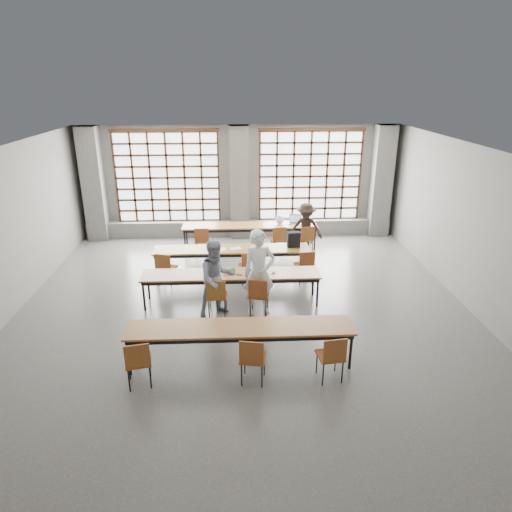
# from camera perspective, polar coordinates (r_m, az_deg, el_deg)

# --- Properties ---
(floor) EXTENTS (11.00, 11.00, 0.00)m
(floor) POSITION_cam_1_polar(r_m,az_deg,el_deg) (10.11, -1.51, -7.06)
(floor) COLOR #4F4F4C
(floor) RESTS_ON ground
(ceiling) EXTENTS (11.00, 11.00, 0.00)m
(ceiling) POSITION_cam_1_polar(r_m,az_deg,el_deg) (8.99, -1.73, 12.97)
(ceiling) COLOR silver
(ceiling) RESTS_ON floor
(wall_back) EXTENTS (10.00, 0.00, 10.00)m
(wall_back) POSITION_cam_1_polar(r_m,az_deg,el_deg) (14.72, -2.10, 9.33)
(wall_back) COLOR slate
(wall_back) RESTS_ON floor
(wall_front) EXTENTS (10.00, 0.00, 10.00)m
(wall_front) POSITION_cam_1_polar(r_m,az_deg,el_deg) (4.57, 0.04, -20.63)
(wall_front) COLOR slate
(wall_front) RESTS_ON floor
(wall_right) EXTENTS (0.00, 11.00, 11.00)m
(wall_right) POSITION_cam_1_polar(r_m,az_deg,el_deg) (10.73, 26.18, 2.55)
(wall_right) COLOR slate
(wall_right) RESTS_ON floor
(column_left) EXTENTS (0.60, 0.55, 3.50)m
(column_left) POSITION_cam_1_polar(r_m,az_deg,el_deg) (15.08, -19.64, 8.41)
(column_left) COLOR #585855
(column_left) RESTS_ON floor
(column_mid) EXTENTS (0.60, 0.55, 3.50)m
(column_mid) POSITION_cam_1_polar(r_m,az_deg,el_deg) (14.44, -2.08, 9.10)
(column_mid) COLOR #585855
(column_mid) RESTS_ON floor
(column_right) EXTENTS (0.60, 0.55, 3.50)m
(column_right) POSITION_cam_1_polar(r_m,az_deg,el_deg) (15.18, 15.38, 8.96)
(column_right) COLOR #585855
(column_right) RESTS_ON floor
(window_left) EXTENTS (3.32, 0.12, 3.00)m
(window_left) POSITION_cam_1_polar(r_m,az_deg,el_deg) (14.75, -11.00, 9.59)
(window_left) COLOR white
(window_left) RESTS_ON wall_back
(window_right) EXTENTS (3.32, 0.12, 3.00)m
(window_right) POSITION_cam_1_polar(r_m,az_deg,el_deg) (14.81, 6.77, 9.86)
(window_right) COLOR white
(window_right) RESTS_ON wall_back
(sill_ledge) EXTENTS (9.80, 0.35, 0.50)m
(sill_ledge) POSITION_cam_1_polar(r_m,az_deg,el_deg) (14.91, -2.01, 3.52)
(sill_ledge) COLOR #585855
(sill_ledge) RESTS_ON floor
(desk_row_a) EXTENTS (4.00, 0.70, 0.73)m
(desk_row_a) POSITION_cam_1_polar(r_m,az_deg,el_deg) (13.64, -0.77, 3.65)
(desk_row_a) COLOR brown
(desk_row_a) RESTS_ON floor
(desk_row_b) EXTENTS (4.00, 0.70, 0.73)m
(desk_row_b) POSITION_cam_1_polar(r_m,az_deg,el_deg) (11.75, -3.05, 0.66)
(desk_row_b) COLOR brown
(desk_row_b) RESTS_ON floor
(desk_row_c) EXTENTS (4.00, 0.70, 0.73)m
(desk_row_c) POSITION_cam_1_polar(r_m,az_deg,el_deg) (10.26, -3.13, -2.51)
(desk_row_c) COLOR brown
(desk_row_c) RESTS_ON floor
(desk_row_d) EXTENTS (4.00, 0.70, 0.73)m
(desk_row_d) POSITION_cam_1_polar(r_m,az_deg,el_deg) (8.15, -1.96, -9.23)
(desk_row_d) COLOR brown
(desk_row_d) RESTS_ON floor
(chair_back_left) EXTENTS (0.44, 0.44, 0.88)m
(chair_back_left) POSITION_cam_1_polar(r_m,az_deg,el_deg) (13.11, -6.79, 2.17)
(chair_back_left) COLOR brown
(chair_back_left) RESTS_ON floor
(chair_back_mid) EXTENTS (0.47, 0.47, 0.88)m
(chair_back_mid) POSITION_cam_1_polar(r_m,az_deg,el_deg) (13.13, 2.86, 2.33)
(chair_back_mid) COLOR brown
(chair_back_mid) RESTS_ON floor
(chair_back_right) EXTENTS (0.48, 0.48, 0.88)m
(chair_back_right) POSITION_cam_1_polar(r_m,az_deg,el_deg) (13.24, 6.32, 2.38)
(chair_back_right) COLOR brown
(chair_back_right) RESTS_ON floor
(chair_mid_left) EXTENTS (0.53, 0.53, 0.88)m
(chair_mid_left) POSITION_cam_1_polar(r_m,az_deg,el_deg) (11.34, -11.27, -1.22)
(chair_mid_left) COLOR brown
(chair_mid_left) RESTS_ON floor
(chair_mid_centre) EXTENTS (0.48, 0.49, 0.88)m
(chair_mid_centre) POSITION_cam_1_polar(r_m,az_deg,el_deg) (11.21, -0.93, -1.05)
(chair_mid_centre) COLOR brown
(chair_mid_centre) RESTS_ON floor
(chair_mid_right) EXTENTS (0.49, 0.50, 0.88)m
(chair_mid_right) POSITION_cam_1_polar(r_m,az_deg,el_deg) (11.34, 6.17, -0.91)
(chair_mid_right) COLOR brown
(chair_mid_right) RESTS_ON floor
(chair_front_left) EXTENTS (0.44, 0.45, 0.88)m
(chair_front_left) POSITION_cam_1_polar(r_m,az_deg,el_deg) (9.75, -4.92, -4.72)
(chair_front_left) COLOR brown
(chair_front_left) RESTS_ON floor
(chair_front_right) EXTENTS (0.49, 0.50, 0.88)m
(chair_front_right) POSITION_cam_1_polar(r_m,az_deg,el_deg) (9.76, 0.33, -4.62)
(chair_front_right) COLOR brown
(chair_front_right) RESTS_ON floor
(chair_near_left) EXTENTS (0.49, 0.50, 0.88)m
(chair_near_left) POSITION_cam_1_polar(r_m,az_deg,el_deg) (7.85, -14.55, -12.38)
(chair_near_left) COLOR brown
(chair_near_left) RESTS_ON floor
(chair_near_mid) EXTENTS (0.49, 0.49, 0.88)m
(chair_near_mid) POSITION_cam_1_polar(r_m,az_deg,el_deg) (7.69, -0.45, -12.40)
(chair_near_mid) COLOR brown
(chair_near_mid) RESTS_ON floor
(chair_near_right) EXTENTS (0.47, 0.48, 0.88)m
(chair_near_right) POSITION_cam_1_polar(r_m,az_deg,el_deg) (7.84, 9.49, -11.98)
(chair_near_right) COLOR brown
(chair_near_right) RESTS_ON floor
(student_male) EXTENTS (0.78, 0.60, 1.90)m
(student_male) POSITION_cam_1_polar(r_m,az_deg,el_deg) (9.70, 0.38, -2.10)
(student_male) COLOR silver
(student_male) RESTS_ON floor
(student_female) EXTENTS (0.99, 0.89, 1.69)m
(student_female) POSITION_cam_1_polar(r_m,az_deg,el_deg) (9.74, -4.92, -2.76)
(student_female) COLOR #181D48
(student_female) RESTS_ON floor
(student_back) EXTENTS (1.08, 0.79, 1.50)m
(student_back) POSITION_cam_1_polar(r_m,az_deg,el_deg) (13.29, 6.23, 3.43)
(student_back) COLOR black
(student_back) RESTS_ON floor
(laptop_front) EXTENTS (0.44, 0.40, 0.26)m
(laptop_front) POSITION_cam_1_polar(r_m,az_deg,el_deg) (10.32, 0.02, -1.57)
(laptop_front) COLOR silver
(laptop_front) RESTS_ON desk_row_c
(laptop_back) EXTENTS (0.41, 0.37, 0.26)m
(laptop_back) POSITION_cam_1_polar(r_m,az_deg,el_deg) (13.82, 4.88, 4.36)
(laptop_back) COLOR silver
(laptop_back) RESTS_ON desk_row_a
(mouse) EXTENTS (0.11, 0.08, 0.04)m
(mouse) POSITION_cam_1_polar(r_m,az_deg,el_deg) (10.24, 2.19, -2.02)
(mouse) COLOR white
(mouse) RESTS_ON desk_row_c
(green_box) EXTENTS (0.27, 0.17, 0.09)m
(green_box) POSITION_cam_1_polar(r_m,az_deg,el_deg) (10.29, -3.42, -1.77)
(green_box) COLOR #2A812C
(green_box) RESTS_ON desk_row_c
(phone) EXTENTS (0.14, 0.11, 0.01)m
(phone) POSITION_cam_1_polar(r_m,az_deg,el_deg) (10.14, -2.12, -2.34)
(phone) COLOR black
(phone) RESTS_ON desk_row_c
(paper_sheet_a) EXTENTS (0.31, 0.23, 0.00)m
(paper_sheet_a) POSITION_cam_1_polar(r_m,az_deg,el_deg) (11.79, -5.97, 0.99)
(paper_sheet_a) COLOR white
(paper_sheet_a) RESTS_ON desk_row_b
(paper_sheet_b) EXTENTS (0.33, 0.26, 0.00)m
(paper_sheet_b) POSITION_cam_1_polar(r_m,az_deg,el_deg) (11.68, -4.53, 0.85)
(paper_sheet_b) COLOR white
(paper_sheet_b) RESTS_ON desk_row_b
(paper_sheet_c) EXTENTS (0.35, 0.30, 0.00)m
(paper_sheet_c) POSITION_cam_1_polar(r_m,az_deg,el_deg) (11.72, -2.57, 0.97)
(paper_sheet_c) COLOR silver
(paper_sheet_c) RESTS_ON desk_row_b
(backpack) EXTENTS (0.33, 0.22, 0.40)m
(backpack) POSITION_cam_1_polar(r_m,az_deg,el_deg) (11.80, 4.72, 2.08)
(backpack) COLOR black
(backpack) RESTS_ON desk_row_b
(plastic_bag) EXTENTS (0.27, 0.22, 0.29)m
(plastic_bag) POSITION_cam_1_polar(r_m,az_deg,el_deg) (13.68, 2.99, 4.60)
(plastic_bag) COLOR white
(plastic_bag) RESTS_ON desk_row_a
(red_pouch) EXTENTS (0.20, 0.08, 0.06)m
(red_pouch) POSITION_cam_1_polar(r_m,az_deg,el_deg) (7.94, -14.53, -12.29)
(red_pouch) COLOR maroon
(red_pouch) RESTS_ON chair_near_left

